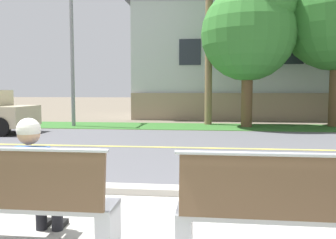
{
  "coord_description": "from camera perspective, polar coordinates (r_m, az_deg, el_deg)",
  "views": [
    {
      "loc": [
        0.56,
        -2.53,
        1.51
      ],
      "look_at": [
        -0.14,
        3.53,
        1.0
      ],
      "focal_mm": 36.91,
      "sensor_mm": 36.0,
      "label": 1
    }
  ],
  "objects": [
    {
      "name": "ground_plane",
      "position": [
        10.66,
        3.49,
        -3.4
      ],
      "size": [
        140.0,
        140.0,
        0.0
      ],
      "primitive_type": "plane",
      "color": "#665B4C"
    },
    {
      "name": "curb_edge",
      "position": [
        5.13,
        0.03,
        -11.7
      ],
      "size": [
        44.0,
        0.3,
        0.11
      ],
      "primitive_type": "cube",
      "color": "#ADA89E",
      "rests_on": "ground_plane"
    },
    {
      "name": "street_asphalt",
      "position": [
        9.18,
        2.98,
        -4.69
      ],
      "size": [
        52.0,
        8.0,
        0.01
      ],
      "primitive_type": "cube",
      "color": "#515156",
      "rests_on": "ground_plane"
    },
    {
      "name": "road_centre_line",
      "position": [
        9.17,
        2.98,
        -4.66
      ],
      "size": [
        48.0,
        0.14,
        0.01
      ],
      "primitive_type": "cube",
      "color": "#E0CC4C",
      "rests_on": "ground_plane"
    },
    {
      "name": "far_verge_grass",
      "position": [
        14.64,
        4.33,
        -1.15
      ],
      "size": [
        48.0,
        2.8,
        0.02
      ],
      "primitive_type": "cube",
      "color": "#2D6026",
      "rests_on": "ground_plane"
    },
    {
      "name": "bench_left",
      "position": [
        3.65,
        -23.91,
        -12.36
      ],
      "size": [
        1.9,
        0.48,
        1.01
      ],
      "color": "#9EA0A8",
      "rests_on": "ground_plane"
    },
    {
      "name": "bench_right",
      "position": [
        3.24,
        18.9,
        -14.34
      ],
      "size": [
        1.9,
        0.48,
        1.01
      ],
      "color": "#9EA0A8",
      "rests_on": "ground_plane"
    },
    {
      "name": "seated_person_blue",
      "position": [
        3.68,
        -21.12,
        -8.62
      ],
      "size": [
        0.52,
        0.68,
        1.25
      ],
      "color": "black",
      "rests_on": "ground_plane"
    },
    {
      "name": "streetlamp",
      "position": [
        15.63,
        -15.33,
        13.31
      ],
      "size": [
        0.24,
        2.1,
        6.76
      ],
      "color": "gray",
      "rests_on": "ground_plane"
    },
    {
      "name": "shade_tree_far_left",
      "position": [
        14.91,
        13.61,
        14.68
      ],
      "size": [
        3.84,
        3.84,
        6.34
      ],
      "color": "brown",
      "rests_on": "ground_plane"
    },
    {
      "name": "garden_wall",
      "position": [
        17.94,
        14.71,
        2.0
      ],
      "size": [
        13.0,
        0.36,
        1.4
      ],
      "primitive_type": "cube",
      "color": "gray",
      "rests_on": "ground_plane"
    },
    {
      "name": "house_across_street",
      "position": [
        21.1,
        11.05,
        10.08
      ],
      "size": [
        12.06,
        6.91,
        6.92
      ],
      "color": "#B7BCC1",
      "rests_on": "ground_plane"
    }
  ]
}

